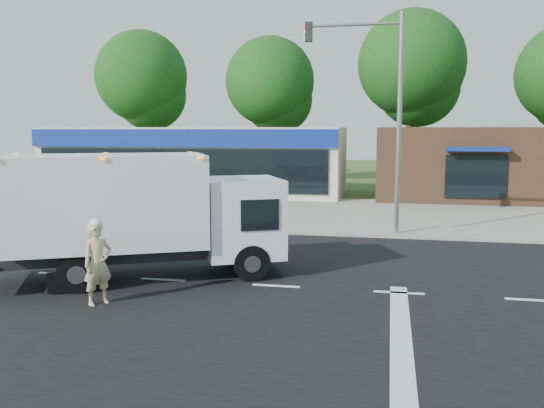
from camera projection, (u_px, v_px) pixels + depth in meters
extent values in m
plane|color=#385123|center=(276.00, 286.00, 14.37)|extent=(120.00, 120.00, 0.00)
cube|color=black|center=(276.00, 286.00, 14.37)|extent=(60.00, 14.00, 0.02)
cube|color=gray|center=(317.00, 229.00, 22.32)|extent=(60.00, 2.40, 0.12)
cube|color=gray|center=(332.00, 210.00, 27.96)|extent=(60.00, 9.00, 0.02)
cube|color=silver|center=(59.00, 274.00, 15.56)|extent=(1.20, 0.15, 0.01)
cube|color=silver|center=(163.00, 280.00, 14.96)|extent=(1.20, 0.15, 0.01)
cube|color=silver|center=(276.00, 286.00, 14.36)|extent=(1.20, 0.15, 0.01)
cube|color=silver|center=(399.00, 293.00, 13.77)|extent=(1.20, 0.15, 0.01)
cube|color=silver|center=(533.00, 300.00, 13.17)|extent=(1.20, 0.15, 0.01)
cube|color=silver|center=(401.00, 337.00, 10.85)|extent=(0.40, 7.00, 0.01)
cube|color=black|center=(108.00, 254.00, 14.83)|extent=(4.91, 3.07, 0.35)
cube|color=white|center=(242.00, 217.00, 15.59)|extent=(2.72, 2.79, 2.09)
cube|color=black|center=(276.00, 208.00, 15.79)|extent=(0.96, 1.77, 0.90)
cube|color=white|center=(106.00, 201.00, 14.65)|extent=(5.52, 4.32, 2.34)
cube|color=orange|center=(104.00, 156.00, 14.51)|extent=(5.36, 4.27, 0.08)
cylinder|color=black|center=(238.00, 248.00, 16.65)|extent=(0.99, 0.69, 0.95)
cylinder|color=black|center=(251.00, 263.00, 14.83)|extent=(0.99, 0.69, 0.95)
cylinder|color=black|center=(83.00, 256.00, 15.65)|extent=(0.99, 0.69, 0.95)
cylinder|color=black|center=(77.00, 274.00, 13.74)|extent=(0.99, 0.69, 0.95)
imported|color=#CDB588|center=(98.00, 264.00, 12.80)|extent=(0.75, 0.81, 1.85)
sphere|color=white|center=(96.00, 224.00, 12.68)|extent=(0.28, 0.28, 0.28)
cube|color=beige|center=(196.00, 160.00, 35.33)|extent=(18.00, 6.00, 4.00)
cube|color=navy|center=(177.00, 138.00, 32.18)|extent=(18.00, 0.30, 1.00)
cube|color=black|center=(178.00, 170.00, 32.42)|extent=(17.00, 0.12, 2.40)
cube|color=#382316|center=(468.00, 163.00, 32.14)|extent=(10.00, 6.00, 4.00)
cube|color=navy|center=(477.00, 149.00, 29.01)|extent=(3.00, 1.20, 0.20)
cube|color=black|center=(476.00, 177.00, 29.24)|extent=(3.00, 0.12, 2.20)
cylinder|color=gray|center=(399.00, 126.00, 20.63)|extent=(0.18, 0.18, 8.00)
cylinder|color=gray|center=(353.00, 25.00, 20.50)|extent=(3.40, 0.12, 0.12)
cube|color=black|center=(309.00, 32.00, 20.85)|extent=(0.25, 0.25, 0.70)
cylinder|color=#332114|center=(143.00, 132.00, 44.28)|extent=(0.56, 0.56, 7.35)
sphere|color=#164814|center=(141.00, 76.00, 43.73)|extent=(6.93, 6.93, 6.93)
sphere|color=#164814|center=(151.00, 95.00, 44.30)|extent=(5.46, 5.46, 5.46)
cylinder|color=#332114|center=(270.00, 135.00, 42.31)|extent=(0.56, 0.56, 6.86)
sphere|color=#164814|center=(270.00, 81.00, 41.81)|extent=(6.47, 6.47, 6.47)
sphere|color=#164814|center=(278.00, 99.00, 42.36)|extent=(5.10, 5.10, 5.10)
cylinder|color=#332114|center=(410.00, 129.00, 40.26)|extent=(0.56, 0.56, 7.84)
sphere|color=#164814|center=(412.00, 63.00, 39.68)|extent=(7.39, 7.39, 7.39)
sphere|color=#164814|center=(418.00, 85.00, 40.25)|extent=(5.82, 5.82, 5.82)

